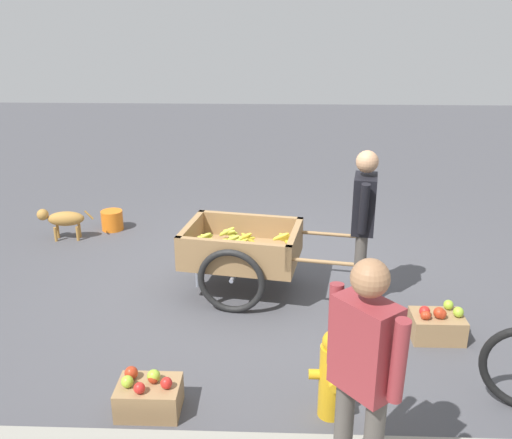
% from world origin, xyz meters
% --- Properties ---
extents(ground_plane, '(24.00, 24.00, 0.00)m').
position_xyz_m(ground_plane, '(0.00, 0.00, 0.00)').
color(ground_plane, '#47474C').
extents(fruit_cart, '(1.76, 1.06, 0.71)m').
position_xyz_m(fruit_cart, '(0.23, 0.09, 0.43)').
color(fruit_cart, '#937047').
rests_on(fruit_cart, ground).
extents(vendor_person, '(0.26, 0.59, 1.50)m').
position_xyz_m(vendor_person, '(-0.91, 0.29, 0.89)').
color(vendor_person, '#4C4742').
rests_on(vendor_person, ground).
extents(dog, '(0.67, 0.23, 0.40)m').
position_xyz_m(dog, '(2.50, -1.20, 0.27)').
color(dog, '#AD7A38').
rests_on(dog, ground).
extents(fire_hydrant, '(0.25, 0.25, 0.67)m').
position_xyz_m(fire_hydrant, '(-0.50, 1.93, 0.33)').
color(fire_hydrant, gold).
rests_on(fire_hydrant, ground).
extents(plastic_bucket, '(0.28, 0.28, 0.25)m').
position_xyz_m(plastic_bucket, '(2.00, -1.55, 0.13)').
color(plastic_bucket, orange).
rests_on(plastic_bucket, ground).
extents(apple_crate, '(0.44, 0.32, 0.32)m').
position_xyz_m(apple_crate, '(-1.50, 0.90, 0.13)').
color(apple_crate, '#99754C').
rests_on(apple_crate, ground).
extents(mixed_fruit_crate, '(0.44, 0.32, 0.31)m').
position_xyz_m(mixed_fruit_crate, '(0.77, 1.94, 0.13)').
color(mixed_fruit_crate, '#99754C').
rests_on(mixed_fruit_crate, ground).
extents(bystander_person, '(0.37, 0.46, 1.51)m').
position_xyz_m(bystander_person, '(-0.58, 2.63, 0.89)').
color(bystander_person, '#4C4742').
rests_on(bystander_person, ground).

